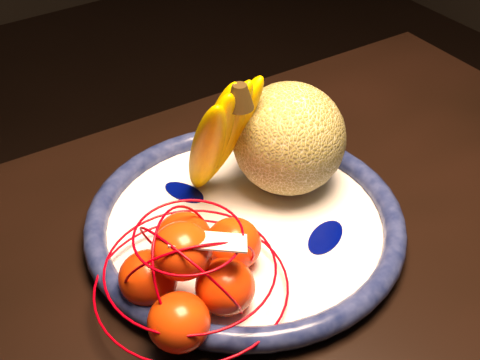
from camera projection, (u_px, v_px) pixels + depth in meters
fruit_bowl at (245, 223)px, 0.76m from camera, size 0.36×0.36×0.03m
cantaloupe at (289, 139)px, 0.78m from camera, size 0.13×0.13×0.13m
banana_bunch at (216, 134)px, 0.74m from camera, size 0.11×0.11×0.18m
mandarin_bag at (192, 270)px, 0.66m from camera, size 0.26×0.26×0.12m
price_tag at (208, 241)px, 0.62m from camera, size 0.07×0.06×0.01m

